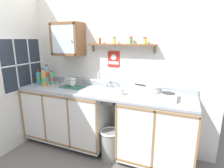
{
  "coord_description": "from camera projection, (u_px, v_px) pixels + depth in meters",
  "views": [
    {
      "loc": [
        1.09,
        -1.86,
        1.7
      ],
      "look_at": [
        0.12,
        0.53,
        1.06
      ],
      "focal_mm": 28.78,
      "sensor_mm": 36.0,
      "label": 1
    }
  ],
  "objects": [
    {
      "name": "spice_shelf",
      "position": [
        122.0,
        44.0,
        2.58
      ],
      "size": [
        1.01,
        0.14,
        0.22
      ],
      "color": "brown"
    },
    {
      "name": "hot_plate_stove",
      "position": [
        161.0,
        96.0,
        2.3
      ],
      "size": [
        0.4,
        0.27,
        0.08
      ],
      "color": "silver",
      "rests_on": "countertop"
    },
    {
      "name": "sink",
      "position": [
        102.0,
        92.0,
        2.66
      ],
      "size": [
        0.57,
        0.41,
        0.44
      ],
      "color": "silver",
      "rests_on": "countertop"
    },
    {
      "name": "floor",
      "position": [
        90.0,
        166.0,
        2.49
      ],
      "size": [
        5.64,
        5.64,
        0.0
      ],
      "primitive_type": "plane",
      "color": "slate",
      "rests_on": "ground"
    },
    {
      "name": "back_wall",
      "position": [
        110.0,
        64.0,
        2.82
      ],
      "size": [
        3.24,
        0.07,
        2.63
      ],
      "color": "silver",
      "rests_on": "ground"
    },
    {
      "name": "bottle_soda_green_3",
      "position": [
        52.0,
        78.0,
        3.02
      ],
      "size": [
        0.08,
        0.08,
        0.23
      ],
      "color": "#4CB266",
      "rests_on": "countertop"
    },
    {
      "name": "backsplash",
      "position": [
        109.0,
        84.0,
        2.87
      ],
      "size": [
        2.6,
        0.02,
        0.08
      ],
      "primitive_type": "cube",
      "color": "#9EA3A8",
      "rests_on": "countertop"
    },
    {
      "name": "bottle_detergent_teal_2",
      "position": [
        38.0,
        78.0,
        2.98
      ],
      "size": [
        0.07,
        0.07,
        0.25
      ],
      "color": "teal",
      "rests_on": "countertop"
    },
    {
      "name": "lower_cabinet_run",
      "position": [
        68.0,
        116.0,
        2.97
      ],
      "size": [
        1.38,
        0.6,
        0.93
      ],
      "color": "black",
      "rests_on": "ground"
    },
    {
      "name": "dish_rack",
      "position": [
        72.0,
        85.0,
        2.84
      ],
      "size": [
        0.35,
        0.23,
        0.16
      ],
      "color": "#26664C",
      "rests_on": "countertop"
    },
    {
      "name": "warning_sign",
      "position": [
        114.0,
        59.0,
        2.74
      ],
      "size": [
        0.19,
        0.01,
        0.25
      ],
      "color": "#B2261E"
    },
    {
      "name": "trash_bin",
      "position": [
        110.0,
        144.0,
        2.59
      ],
      "size": [
        0.28,
        0.28,
        0.45
      ],
      "color": "gray",
      "rests_on": "ground"
    },
    {
      "name": "wall_cabinet",
      "position": [
        68.0,
        39.0,
        2.81
      ],
      "size": [
        0.48,
        0.3,
        0.51
      ],
      "color": "brown"
    },
    {
      "name": "bottle_water_blue_1",
      "position": [
        47.0,
        74.0,
        3.08
      ],
      "size": [
        0.07,
        0.07,
        0.32
      ],
      "color": "#8CB7E0",
      "rests_on": "countertop"
    },
    {
      "name": "mug",
      "position": [
        120.0,
        91.0,
        2.45
      ],
      "size": [
        0.11,
        0.11,
        0.1
      ],
      "color": "white",
      "rests_on": "countertop"
    },
    {
      "name": "lower_cabinet_run_right",
      "position": [
        157.0,
        132.0,
        2.44
      ],
      "size": [
        0.98,
        0.6,
        0.93
      ],
      "color": "black",
      "rests_on": "ground"
    },
    {
      "name": "bottle_juice_amber_0",
      "position": [
        44.0,
        78.0,
        2.89
      ],
      "size": [
        0.08,
        0.08,
        0.29
      ],
      "color": "gold",
      "rests_on": "countertop"
    },
    {
      "name": "countertop",
      "position": [
        101.0,
        92.0,
        2.62
      ],
      "size": [
        2.6,
        0.62,
        0.03
      ],
      "primitive_type": "cube",
      "color": "#9EA3A8",
      "rests_on": "lower_cabinet_run"
    },
    {
      "name": "saucepan",
      "position": [
        154.0,
        88.0,
        2.33
      ],
      "size": [
        0.37,
        0.21,
        0.08
      ],
      "color": "silver",
      "rests_on": "hot_plate_stove"
    },
    {
      "name": "window",
      "position": [
        23.0,
        64.0,
        2.87
      ],
      "size": [
        0.03,
        0.79,
        0.83
      ],
      "color": "#262D38"
    }
  ]
}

